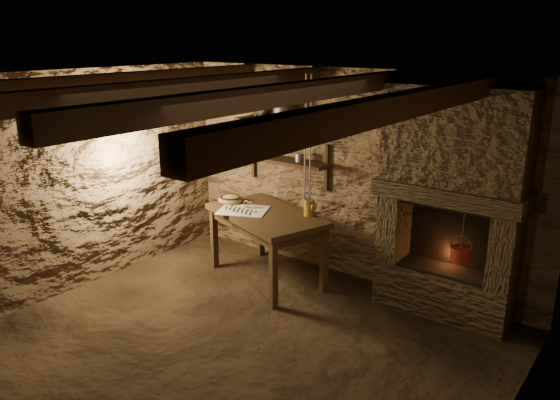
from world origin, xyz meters
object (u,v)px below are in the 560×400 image
Objects in this scene: wooden_bowl at (231,200)px; iron_stockpot at (284,113)px; work_table at (266,244)px; stoneware_jug at (310,200)px; red_pot at (461,253)px.

iron_stockpot reaches higher than wooden_bowl.
iron_stockpot is (-0.14, 0.53, 1.43)m from work_table.
stoneware_jug is 1.10m from iron_stockpot.
work_table is 3.77× the size of stoneware_jug.
wooden_bowl is 2.70m from red_pot.
red_pot is (2.09, 0.41, 0.26)m from work_table.
wooden_bowl is at bearing 178.58° from stoneware_jug.
stoneware_jug is at bearing -173.06° from red_pot.
wooden_bowl is (-1.03, -0.16, -0.15)m from stoneware_jug.
red_pot is at bearing -3.19° from stoneware_jug.
iron_stockpot reaches higher than work_table.
stoneware_jug is 1.59× the size of iron_stockpot.
work_table is at bearing -165.49° from stoneware_jug.
work_table is 0.71m from wooden_bowl.
wooden_bowl is (-0.58, 0.05, 0.41)m from work_table.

